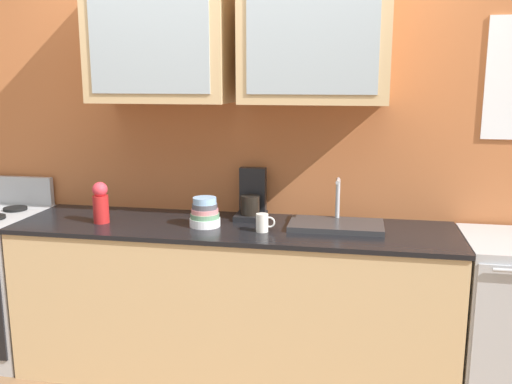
% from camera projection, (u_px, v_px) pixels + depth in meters
% --- Properties ---
extents(ground_plane, '(10.00, 10.00, 0.00)m').
position_uv_depth(ground_plane, '(233.00, 372.00, 3.26)').
color(ground_plane, brown).
extents(back_wall_unit, '(4.59, 0.48, 2.82)m').
position_uv_depth(back_wall_unit, '(244.00, 105.00, 3.24)').
color(back_wall_unit, '#B76638').
rests_on(back_wall_unit, ground_plane).
extents(counter, '(2.45, 0.63, 0.89)m').
position_uv_depth(counter, '(233.00, 301.00, 3.17)').
color(counter, tan).
rests_on(counter, ground_plane).
extents(sink_faucet, '(0.51, 0.29, 0.26)m').
position_uv_depth(sink_faucet, '(336.00, 224.00, 3.03)').
color(sink_faucet, '#2D2D30').
rests_on(sink_faucet, counter).
extents(bowl_stack, '(0.17, 0.17, 0.16)m').
position_uv_depth(bowl_stack, '(205.00, 213.00, 3.06)').
color(bowl_stack, white).
rests_on(bowl_stack, counter).
extents(vase, '(0.09, 0.09, 0.23)m').
position_uv_depth(vase, '(101.00, 203.00, 3.12)').
color(vase, '#B21E1E').
rests_on(vase, counter).
extents(cup_near_sink, '(0.10, 0.07, 0.10)m').
position_uv_depth(cup_near_sink, '(263.00, 223.00, 2.95)').
color(cup_near_sink, silver).
rests_on(cup_near_sink, counter).
extents(coffee_maker, '(0.17, 0.20, 0.29)m').
position_uv_depth(coffee_maker, '(252.00, 199.00, 3.24)').
color(coffee_maker, black).
rests_on(coffee_maker, counter).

